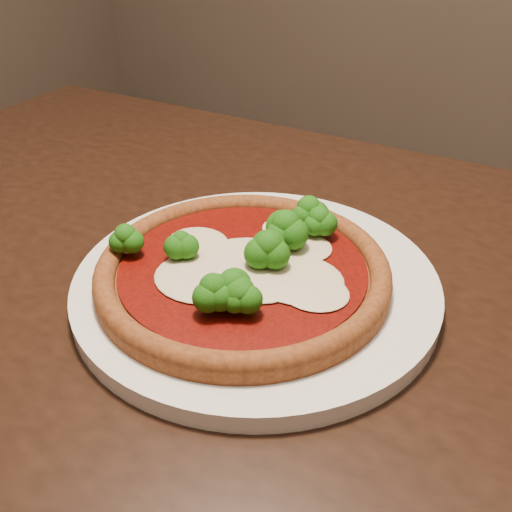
% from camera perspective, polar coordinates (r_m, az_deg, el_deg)
% --- Properties ---
extents(dining_table, '(1.25, 0.87, 0.75)m').
position_cam_1_polar(dining_table, '(0.62, -3.05, -10.05)').
color(dining_table, black).
rests_on(dining_table, floor).
extents(plate, '(0.35, 0.35, 0.02)m').
position_cam_1_polar(plate, '(0.56, 0.00, -2.67)').
color(plate, white).
rests_on(plate, dining_table).
extents(pizza, '(0.28, 0.28, 0.06)m').
position_cam_1_polar(pizza, '(0.54, -1.05, -1.00)').
color(pizza, brown).
rests_on(pizza, plate).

